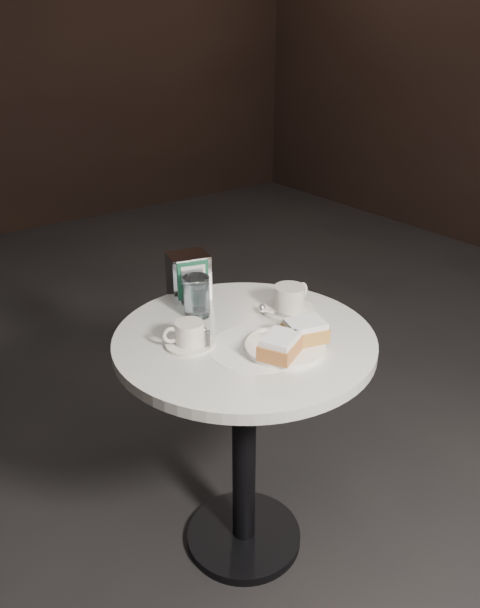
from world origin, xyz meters
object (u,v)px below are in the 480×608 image
at_px(beignet_plate, 290,342).
at_px(napkin_dispenser, 189,276).
at_px(water_glass_right, 192,286).
at_px(coffee_cup_right, 289,301).
at_px(cafe_table, 244,397).
at_px(coffee_cup_left, 189,336).
at_px(water_glass_left, 197,297).

distance_m(beignet_plate, napkin_dispenser, 0.43).
bearing_deg(water_glass_right, napkin_dispenser, 69.78).
relative_size(beignet_plate, coffee_cup_right, 1.31).
xyz_separation_m(cafe_table, water_glass_right, (-0.00, 0.25, 0.25)).
relative_size(water_glass_right, napkin_dispenser, 0.80).
xyz_separation_m(beignet_plate, water_glass_right, (-0.04, 0.39, 0.03)).
height_order(coffee_cup_left, water_glass_right, water_glass_right).
bearing_deg(water_glass_right, coffee_cup_right, -48.34).
xyz_separation_m(cafe_table, water_glass_left, (-0.04, 0.18, 0.26)).
relative_size(coffee_cup_right, napkin_dispenser, 1.30).
relative_size(coffee_cup_left, napkin_dispenser, 1.18).
height_order(beignet_plate, napkin_dispenser, napkin_dispenser).
xyz_separation_m(coffee_cup_right, water_glass_right, (-0.19, 0.22, 0.02)).
xyz_separation_m(cafe_table, coffee_cup_right, (0.19, 0.04, 0.23)).
bearing_deg(cafe_table, water_glass_left, 101.46).
bearing_deg(beignet_plate, napkin_dispenser, 93.66).
distance_m(coffee_cup_left, water_glass_left, 0.18).
relative_size(beignet_plate, water_glass_left, 1.99).
bearing_deg(cafe_table, water_glass_right, 90.44).
height_order(beignet_plate, water_glass_left, water_glass_left).
height_order(cafe_table, beignet_plate, beignet_plate).
height_order(cafe_table, water_glass_left, water_glass_left).
bearing_deg(water_glass_right, water_glass_left, -113.37).
bearing_deg(cafe_table, coffee_cup_right, 11.35).
xyz_separation_m(water_glass_left, napkin_dispenser, (0.05, 0.12, 0.01)).
bearing_deg(beignet_plate, water_glass_left, 103.94).
relative_size(cafe_table, beignet_plate, 3.17).
distance_m(coffee_cup_right, water_glass_right, 0.29).
relative_size(coffee_cup_right, water_glass_right, 1.63).
bearing_deg(cafe_table, napkin_dispenser, 87.34).
bearing_deg(coffee_cup_right, water_glass_right, 119.70).
height_order(coffee_cup_left, coffee_cup_right, coffee_cup_right).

